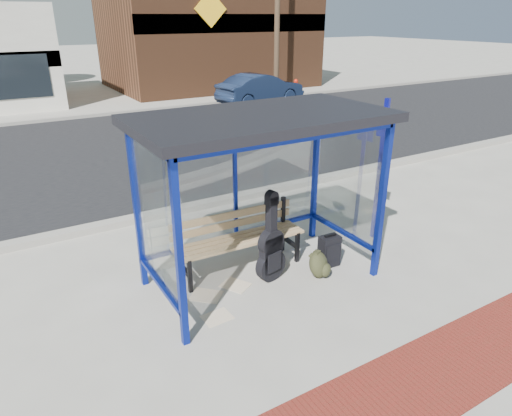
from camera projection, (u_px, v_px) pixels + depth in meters
ground at (261, 279)px, 6.67m from camera, size 120.00×120.00×0.00m
brick_paver_strip at (395, 396)px, 4.61m from camera, size 60.00×1.00×0.01m
curb_near at (184, 208)px, 8.94m from camera, size 60.00×0.25×0.12m
street_asphalt at (115, 150)px, 12.99m from camera, size 60.00×10.00×0.00m
curb_far at (78, 117)px, 17.00m from camera, size 60.00×0.25×0.12m
far_sidewalk at (69, 110)px, 18.52m from camera, size 60.00×4.00×0.01m
bus_shelter at (259, 139)px, 5.92m from camera, size 3.30×1.80×2.42m
storefront_brown at (208, 22)px, 23.81m from camera, size 10.00×7.08×6.40m
utility_pole_east at (277, 1)px, 19.90m from camera, size 1.60×0.24×8.00m
bench at (238, 236)px, 6.77m from camera, size 2.00×0.55×0.94m
guitar_bag at (271, 250)px, 6.47m from camera, size 0.49×0.22×1.30m
suitcase at (329, 251)px, 6.93m from camera, size 0.32×0.22×0.54m
backpack at (320, 265)px, 6.65m from camera, size 0.41×0.40×0.41m
sign_post at (381, 163)px, 7.44m from camera, size 0.15×0.29×2.38m
newspaper_a at (206, 296)px, 6.26m from camera, size 0.52×0.52×0.01m
newspaper_b at (217, 317)px, 5.82m from camera, size 0.38×0.30×0.01m
newspaper_c at (235, 285)px, 6.51m from camera, size 0.46×0.49×0.01m
parked_car at (261, 89)px, 19.50m from camera, size 4.04×1.88×1.28m
fire_hydrant at (296, 86)px, 22.23m from camera, size 0.30×0.21×0.69m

